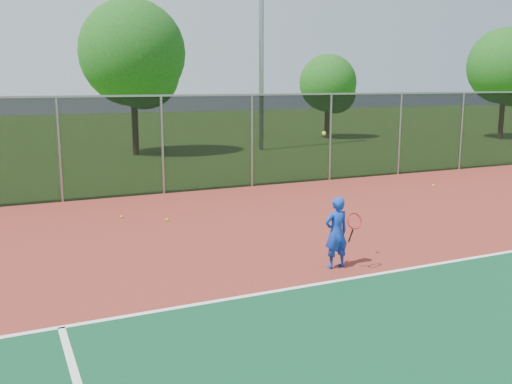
{
  "coord_description": "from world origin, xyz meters",
  "views": [
    {
      "loc": [
        -7.64,
        -4.96,
        3.42
      ],
      "look_at": [
        -3.06,
        5.0,
        1.3
      ],
      "focal_mm": 40.0,
      "sensor_mm": 36.0,
      "label": 1
    }
  ],
  "objects": [
    {
      "name": "fence_back",
      "position": [
        0.0,
        12.0,
        1.56
      ],
      "size": [
        30.0,
        0.06,
        3.03
      ],
      "color": "black",
      "rests_on": "court_apron"
    },
    {
      "name": "practice_ball_3",
      "position": [
        5.44,
        9.44,
        0.06
      ],
      "size": [
        0.07,
        0.07,
        0.07
      ],
      "primitive_type": "sphere",
      "color": "#BBDC19",
      "rests_on": "court_apron"
    },
    {
      "name": "practice_ball_1",
      "position": [
        -4.86,
        9.28,
        0.06
      ],
      "size": [
        0.07,
        0.07,
        0.07
      ],
      "primitive_type": "sphere",
      "color": "#BBDC19",
      "rests_on": "court_apron"
    },
    {
      "name": "tree_back_right",
      "position": [
        20.54,
        20.38,
        4.16
      ],
      "size": [
        4.51,
        4.51,
        6.63
      ],
      "color": "#372014",
      "rests_on": "ground"
    },
    {
      "name": "tree_back_left",
      "position": [
        -1.46,
        21.94,
        4.52
      ],
      "size": [
        4.9,
        4.9,
        7.2
      ],
      "color": "#372014",
      "rests_on": "ground"
    },
    {
      "name": "tree_back_mid",
      "position": [
        11.14,
        25.19,
        3.2
      ],
      "size": [
        3.47,
        3.47,
        5.1
      ],
      "color": "#372014",
      "rests_on": "ground"
    },
    {
      "name": "practice_ball_2",
      "position": [
        -3.9,
        8.48,
        0.06
      ],
      "size": [
        0.07,
        0.07,
        0.07
      ],
      "primitive_type": "sphere",
      "color": "#BBDC19",
      "rests_on": "court_apron"
    },
    {
      "name": "court_apron",
      "position": [
        0.0,
        2.0,
        0.01
      ],
      "size": [
        30.0,
        20.0,
        0.02
      ],
      "primitive_type": "cube",
      "color": "maroon",
      "rests_on": "ground"
    },
    {
      "name": "floodlight_n",
      "position": [
        4.73,
        21.36,
        6.57
      ],
      "size": [
        0.9,
        0.4,
        11.61
      ],
      "color": "gray",
      "rests_on": "ground"
    },
    {
      "name": "tennis_player",
      "position": [
        -2.05,
        3.65,
        0.7
      ],
      "size": [
        0.59,
        0.58,
        2.54
      ],
      "color": "#1236B0",
      "rests_on": "court_apron"
    }
  ]
}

